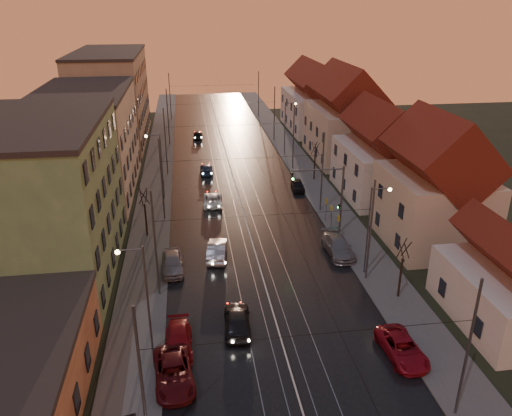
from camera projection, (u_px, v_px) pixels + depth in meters
name	position (u px, v px, depth m)	size (l,w,h in m)	color
ground	(287.00, 359.00, 32.90)	(160.00, 160.00, 0.00)	black
road	(231.00, 169.00, 69.39)	(16.00, 120.00, 0.04)	black
sidewalk_left	(158.00, 172.00, 68.08)	(4.00, 120.00, 0.15)	#4C4C4C
sidewalk_right	(301.00, 166.00, 70.66)	(4.00, 120.00, 0.15)	#4C4C4C
tram_rail_0	(215.00, 170.00, 69.10)	(0.06, 120.00, 0.03)	gray
tram_rail_1	(225.00, 169.00, 69.28)	(0.06, 120.00, 0.03)	gray
tram_rail_2	(236.00, 169.00, 69.48)	(0.06, 120.00, 0.03)	gray
tram_rail_3	(246.00, 168.00, 69.66)	(0.06, 120.00, 0.03)	gray
apartment_left_1	(46.00, 203.00, 40.90)	(10.00, 18.00, 13.00)	#5A8454
apartment_left_2	(88.00, 144.00, 59.34)	(10.00, 20.00, 12.00)	#BEB193
apartment_left_3	(112.00, 98.00, 80.86)	(10.00, 24.00, 14.00)	#8F7E5C
house_right_1	(435.00, 190.00, 46.66)	(8.67, 10.20, 10.80)	beige
house_right_2	(383.00, 158.00, 58.84)	(9.18, 12.24, 9.20)	silver
house_right_3	(345.00, 120.00, 72.07)	(9.18, 14.28, 11.50)	beige
house_right_4	(314.00, 101.00, 88.79)	(9.18, 16.32, 10.00)	silver
catenary_pole_l_0	(142.00, 383.00, 24.57)	(0.16, 0.16, 9.00)	#595B60
catenary_pole_r_0	(468.00, 351.00, 26.79)	(0.16, 0.16, 9.00)	#595B60
catenary_pole_l_1	(155.00, 245.00, 38.26)	(0.16, 0.16, 9.00)	#595B60
catenary_pole_r_1	(370.00, 232.00, 40.47)	(0.16, 0.16, 9.00)	#595B60
catenary_pole_l_2	(162.00, 180.00, 51.95)	(0.16, 0.16, 9.00)	#595B60
catenary_pole_r_2	(322.00, 173.00, 54.16)	(0.16, 0.16, 9.00)	#595B60
catenary_pole_l_3	(166.00, 142.00, 65.63)	(0.16, 0.16, 9.00)	#595B60
catenary_pole_r_3	(293.00, 137.00, 67.85)	(0.16, 0.16, 9.00)	#595B60
catenary_pole_l_4	(168.00, 117.00, 79.32)	(0.16, 0.16, 9.00)	#595B60
catenary_pole_r_4	(274.00, 114.00, 81.54)	(0.16, 0.16, 9.00)	#595B60
catenary_pole_l_5	(170.00, 97.00, 95.75)	(0.16, 0.16, 9.00)	#595B60
catenary_pole_r_5	(259.00, 95.00, 97.96)	(0.16, 0.16, 9.00)	#595B60
street_lamp_0	(142.00, 290.00, 31.66)	(1.75, 0.32, 8.00)	#595B60
street_lamp_1	(372.00, 222.00, 41.30)	(1.75, 0.32, 8.00)	#595B60
street_lamp_2	(159.00, 160.00, 57.21)	(1.75, 0.32, 8.00)	#595B60
street_lamp_3	(287.00, 123.00, 74.15)	(1.75, 0.32, 8.00)	#595B60
traffic_light_mast	(332.00, 192.00, 48.57)	(5.30, 0.32, 7.20)	#595B60
bare_tree_0	(145.00, 214.00, 48.87)	(1.09, 1.09, 5.11)	black
bare_tree_1	(401.00, 270.00, 38.73)	(1.09, 1.09, 5.11)	black
bare_tree_2	(315.00, 162.00, 64.30)	(1.09, 1.09, 5.11)	black
driving_car_0	(237.00, 320.00, 35.60)	(1.86, 4.63, 1.58)	black
driving_car_1	(217.00, 250.00, 45.52)	(1.65, 4.72, 1.56)	#ADADB2
driving_car_2	(213.00, 199.00, 57.33)	(2.11, 4.59, 1.27)	silver
driving_car_3	(207.00, 169.00, 67.59)	(1.72, 4.22, 1.23)	#172547
driving_car_4	(198.00, 135.00, 84.37)	(1.54, 3.82, 1.30)	black
parked_left_1	(174.00, 372.00, 30.71)	(2.35, 5.11, 1.42)	#530E13
parked_left_2	(179.00, 341.00, 33.65)	(1.82, 4.48, 1.30)	maroon
parked_left_3	(172.00, 263.00, 43.36)	(1.84, 4.58, 1.56)	#A9A8AE
parked_right_0	(402.00, 348.00, 32.94)	(2.20, 4.78, 1.33)	maroon
parked_right_1	(338.00, 246.00, 46.20)	(2.17, 5.34, 1.55)	gray
parked_right_2	(298.00, 185.00, 61.68)	(1.46, 3.63, 1.24)	black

